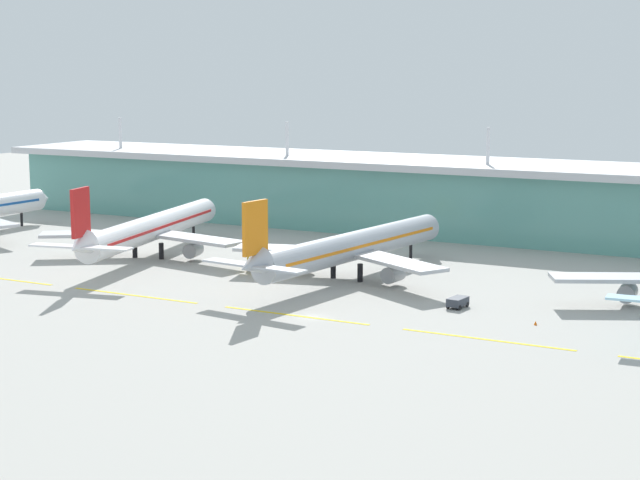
{
  "coord_description": "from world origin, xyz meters",
  "views": [
    {
      "loc": [
        80.13,
        -149.58,
        41.3
      ],
      "look_at": [
        -16.21,
        33.94,
        7.0
      ],
      "focal_mm": 57.89,
      "sensor_mm": 36.0,
      "label": 1
    }
  ],
  "objects_px": {
    "airliner_near_middle": "(150,229)",
    "fuel_truck": "(261,262)",
    "airliner_center": "(351,247)",
    "pushback_tug": "(458,302)",
    "safety_cone_nose_front": "(536,323)"
  },
  "relations": [
    {
      "from": "airliner_near_middle",
      "to": "fuel_truck",
      "type": "height_order",
      "value": "airliner_near_middle"
    },
    {
      "from": "airliner_near_middle",
      "to": "airliner_center",
      "type": "distance_m",
      "value": 49.97
    },
    {
      "from": "airliner_near_middle",
      "to": "pushback_tug",
      "type": "bearing_deg",
      "value": -11.01
    },
    {
      "from": "pushback_tug",
      "to": "safety_cone_nose_front",
      "type": "distance_m",
      "value": 16.65
    },
    {
      "from": "pushback_tug",
      "to": "safety_cone_nose_front",
      "type": "relative_size",
      "value": 6.63
    },
    {
      "from": "fuel_truck",
      "to": "safety_cone_nose_front",
      "type": "bearing_deg",
      "value": -15.36
    },
    {
      "from": "fuel_truck",
      "to": "safety_cone_nose_front",
      "type": "distance_m",
      "value": 64.98
    },
    {
      "from": "airliner_near_middle",
      "to": "pushback_tug",
      "type": "height_order",
      "value": "airliner_near_middle"
    },
    {
      "from": "safety_cone_nose_front",
      "to": "airliner_center",
      "type": "bearing_deg",
      "value": 155.27
    },
    {
      "from": "pushback_tug",
      "to": "airliner_center",
      "type": "bearing_deg",
      "value": 152.87
    },
    {
      "from": "airliner_center",
      "to": "safety_cone_nose_front",
      "type": "relative_size",
      "value": 100.5
    },
    {
      "from": "airliner_near_middle",
      "to": "fuel_truck",
      "type": "xyz_separation_m",
      "value": [
        30.81,
        -3.68,
        -4.19
      ]
    },
    {
      "from": "pushback_tug",
      "to": "airliner_near_middle",
      "type": "bearing_deg",
      "value": 168.99
    },
    {
      "from": "airliner_near_middle",
      "to": "pushback_tug",
      "type": "relative_size",
      "value": 15.14
    },
    {
      "from": "safety_cone_nose_front",
      "to": "pushback_tug",
      "type": "bearing_deg",
      "value": 159.79
    }
  ]
}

